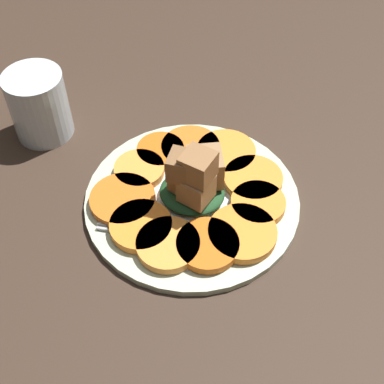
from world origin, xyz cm
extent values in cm
cube|color=#38281E|center=(0.00, 0.00, 1.00)|extent=(120.00, 120.00, 2.00)
cylinder|color=beige|center=(0.00, 0.00, 2.50)|extent=(27.79, 27.79, 1.00)
cylinder|color=white|center=(0.00, 0.00, 2.55)|extent=(22.23, 22.23, 1.00)
cylinder|color=#F99539|center=(-0.62, -8.32, 3.69)|extent=(7.69, 7.69, 1.18)
cylinder|color=#D66114|center=(3.93, -7.12, 3.69)|extent=(7.58, 7.58, 1.18)
cylinder|color=orange|center=(7.53, -4.28, 3.69)|extent=(8.43, 8.43, 1.18)
cylinder|color=orange|center=(8.48, 0.74, 3.69)|extent=(6.96, 6.96, 1.18)
cylinder|color=orange|center=(7.02, 4.66, 3.69)|extent=(7.79, 7.79, 1.18)
cylinder|color=orange|center=(2.47, 8.43, 3.69)|extent=(8.16, 8.16, 1.18)
cylinder|color=orange|center=(-2.43, 7.89, 3.69)|extent=(8.14, 8.14, 1.18)
cylinder|color=orange|center=(-6.28, 6.28, 3.69)|extent=(6.54, 6.54, 1.18)
cylinder|color=#F99539|center=(-7.93, 2.16, 3.69)|extent=(6.74, 6.74, 1.18)
cylinder|color=orange|center=(-8.23, -3.33, 3.69)|extent=(8.41, 8.41, 1.18)
cylinder|color=orange|center=(-4.64, -6.60, 3.69)|extent=(7.71, 7.71, 1.18)
ellipsoid|color=#1E4723|center=(0.00, 0.00, 4.04)|extent=(8.43, 7.59, 1.88)
cube|color=#9E754C|center=(1.15, 1.81, 7.14)|extent=(5.63, 5.63, 4.32)
cube|color=#9E754C|center=(0.96, -1.41, 6.79)|extent=(4.56, 4.56, 3.63)
cube|color=olive|center=(0.14, -0.17, 7.22)|extent=(5.85, 5.85, 4.48)
cube|color=olive|center=(1.05, -1.19, 10.42)|extent=(4.43, 4.43, 3.63)
cube|color=brown|center=(-0.86, -1.16, 9.89)|extent=(3.31, 3.31, 3.27)
cube|color=#B2B2B7|center=(3.34, -6.00, 3.30)|extent=(13.24, 2.18, 0.40)
cube|color=#B2B2B7|center=(-4.03, -6.61, 3.30)|extent=(1.78, 2.43, 0.40)
cube|color=#B2B2B7|center=(-7.34, -7.89, 3.30)|extent=(5.20, 0.74, 0.40)
cube|color=#B2B2B7|center=(-7.39, -7.22, 3.30)|extent=(5.20, 0.74, 0.40)
cube|color=#B2B2B7|center=(-7.45, -6.56, 3.30)|extent=(5.20, 0.74, 0.40)
cube|color=#B2B2B7|center=(-7.50, -5.89, 3.30)|extent=(5.20, 0.74, 0.40)
cylinder|color=silver|center=(-24.33, 7.19, 6.96)|extent=(8.24, 8.24, 9.93)
camera|label=1|loc=(11.95, -42.37, 56.25)|focal=50.00mm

